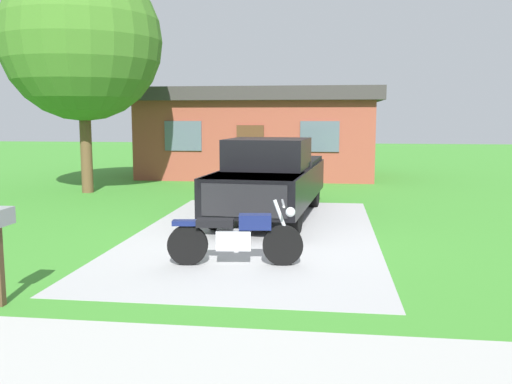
{
  "coord_description": "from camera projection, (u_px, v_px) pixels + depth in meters",
  "views": [
    {
      "loc": [
        1.48,
        -11.09,
        2.4
      ],
      "look_at": [
        0.04,
        -0.14,
        0.9
      ],
      "focal_mm": 38.87,
      "sensor_mm": 36.0,
      "label": 1
    }
  ],
  "objects": [
    {
      "name": "ground_plane",
      "position": [
        255.0,
        234.0,
        11.41
      ],
      "size": [
        80.0,
        80.0,
        0.0
      ],
      "primitive_type": "plane",
      "color": "#3D892D"
    },
    {
      "name": "driveway_pad",
      "position": [
        255.0,
        234.0,
        11.41
      ],
      "size": [
        4.89,
        8.83,
        0.01
      ],
      "primitive_type": "cube",
      "color": "#A5A5A5",
      "rests_on": "ground"
    },
    {
      "name": "sidewalk_strip",
      "position": [
        176.0,
        360.0,
        5.51
      ],
      "size": [
        36.0,
        1.8,
        0.01
      ],
      "primitive_type": "cube",
      "color": "#AEAEA9",
      "rests_on": "ground"
    },
    {
      "name": "motorcycle",
      "position": [
        236.0,
        237.0,
        8.99
      ],
      "size": [
        2.21,
        0.7,
        1.09
      ],
      "color": "black",
      "rests_on": "ground"
    },
    {
      "name": "pickup_truck",
      "position": [
        271.0,
        177.0,
        13.39
      ],
      "size": [
        2.46,
        5.77,
        1.9
      ],
      "color": "black",
      "rests_on": "ground"
    },
    {
      "name": "shade_tree",
      "position": [
        82.0,
        41.0,
        17.09
      ],
      "size": [
        4.92,
        4.92,
        7.19
      ],
      "color": "brown",
      "rests_on": "ground"
    },
    {
      "name": "neighbor_house",
      "position": [
        259.0,
        132.0,
        22.68
      ],
      "size": [
        9.6,
        5.6,
        3.5
      ],
      "color": "brown",
      "rests_on": "ground"
    }
  ]
}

